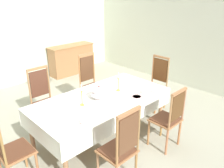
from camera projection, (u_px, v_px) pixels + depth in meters
ground at (102, 136)px, 4.22m from camera, size 6.51×6.98×0.04m
back_wall at (10, 21)px, 5.89m from camera, size 6.51×0.08×3.48m
right_wall at (199, 22)px, 5.67m from camera, size 0.08×6.98×3.48m
dining_table at (102, 101)px, 3.94m from camera, size 2.39×1.18×0.76m
tablecloth at (102, 101)px, 3.94m from camera, size 2.41×1.20×0.31m
chair_south_a at (121, 147)px, 2.95m from camera, size 0.44×0.42×1.17m
chair_north_a at (44, 98)px, 4.28m from camera, size 0.44×0.42×1.18m
chair_south_b at (169, 117)px, 3.70m from camera, size 0.44×0.42×1.08m
chair_north_b at (91, 82)px, 5.00m from camera, size 0.44×0.42×1.22m
chair_head_west at (9, 146)px, 2.93m from camera, size 0.42×0.44×1.22m
chair_head_east at (156, 83)px, 5.01m from camera, size 0.42×0.44×1.17m
soup_tureen at (99, 92)px, 3.83m from camera, size 0.29×0.29×0.23m
candlestick_west at (82, 97)px, 3.59m from camera, size 0.07×0.07×0.36m
candlestick_east at (118, 84)px, 4.12m from camera, size 0.07×0.07×0.35m
bowl_near_left at (121, 77)px, 4.77m from camera, size 0.17×0.17×0.03m
bowl_near_right at (146, 92)px, 4.07m from camera, size 0.18×0.18×0.03m
bowl_far_left at (86, 122)px, 3.15m from camera, size 0.18×0.18×0.03m
bowl_far_right at (137, 97)px, 3.87m from camera, size 0.17×0.17×0.04m
spoon_primary at (124, 76)px, 4.87m from camera, size 0.05×0.18×0.01m
spoon_secondary at (149, 90)px, 4.17m from camera, size 0.03×0.18×0.01m
sideboard at (72, 59)px, 7.20m from camera, size 1.44×0.48×0.90m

